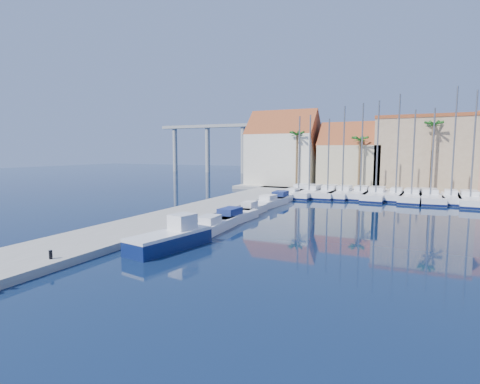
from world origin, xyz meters
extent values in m
plane|color=black|center=(0.00, 0.00, 0.00)|extent=(260.00, 260.00, 0.00)
cube|color=gray|center=(-9.00, 13.50, 0.25)|extent=(6.00, 77.00, 0.50)
cube|color=gray|center=(10.00, 48.00, 0.25)|extent=(54.00, 16.00, 0.50)
cylinder|color=black|center=(-6.86, -4.17, 0.75)|extent=(0.20, 0.20, 0.50)
cube|color=#0D1B4F|center=(-3.13, 2.08, 0.48)|extent=(3.25, 6.62, 0.95)
cube|color=white|center=(-3.13, 2.08, 1.06)|extent=(3.25, 6.62, 0.21)
cube|color=white|center=(-2.89, 3.33, 1.64)|extent=(1.66, 1.92, 1.16)
cube|color=white|center=(-3.21, 8.16, 0.40)|extent=(2.27, 6.13, 0.80)
cube|color=white|center=(-3.17, 7.55, 1.10)|extent=(1.47, 2.18, 0.60)
cube|color=white|center=(-3.48, 12.71, 0.40)|extent=(2.46, 6.76, 0.80)
cube|color=navy|center=(-3.51, 12.05, 1.10)|extent=(1.61, 2.40, 0.60)
cube|color=white|center=(-3.66, 17.44, 0.40)|extent=(1.69, 5.21, 0.80)
cube|color=white|center=(-3.67, 16.92, 1.10)|extent=(1.17, 1.83, 0.60)
cube|color=white|center=(-3.81, 23.61, 0.40)|extent=(2.59, 6.44, 0.80)
cube|color=white|center=(-3.87, 22.99, 1.10)|extent=(1.61, 2.32, 0.60)
cube|color=white|center=(-3.92, 28.28, 0.40)|extent=(2.41, 7.15, 0.80)
cube|color=navy|center=(-3.91, 27.57, 1.10)|extent=(1.64, 2.52, 0.60)
cube|color=white|center=(-3.57, 32.73, 0.40)|extent=(2.34, 6.06, 0.80)
cube|color=white|center=(-3.62, 32.14, 1.10)|extent=(1.48, 2.17, 0.60)
cube|color=white|center=(-3.74, 35.97, 0.50)|extent=(2.47, 8.90, 1.00)
cube|color=#0C143E|center=(-3.74, 35.97, 0.18)|extent=(2.53, 8.96, 0.28)
cube|color=white|center=(-3.73, 36.85, 1.30)|extent=(1.66, 2.69, 0.60)
cylinder|color=slate|center=(-3.75, 35.52, 6.33)|extent=(0.20, 0.20, 10.65)
cube|color=white|center=(-1.91, 35.26, 0.50)|extent=(3.85, 11.49, 1.00)
cube|color=#0C143E|center=(-1.91, 35.26, 0.18)|extent=(3.92, 11.56, 0.28)
cube|color=white|center=(-1.82, 36.39, 1.30)|extent=(2.33, 3.54, 0.60)
cylinder|color=slate|center=(-1.96, 34.70, 6.35)|extent=(0.20, 0.20, 10.70)
cube|color=white|center=(0.57, 35.99, 0.50)|extent=(2.78, 10.41, 1.00)
cube|color=#0C143E|center=(0.57, 35.99, 0.18)|extent=(2.84, 10.47, 0.28)
cube|color=white|center=(0.56, 37.03, 1.30)|extent=(1.91, 3.13, 0.60)
cylinder|color=slate|center=(0.57, 35.47, 6.07)|extent=(0.20, 0.20, 10.15)
cube|color=white|center=(2.66, 36.00, 0.50)|extent=(2.92, 9.69, 1.00)
cube|color=#0C143E|center=(2.66, 36.00, 0.18)|extent=(2.98, 9.75, 0.28)
cube|color=white|center=(2.70, 36.96, 1.30)|extent=(1.87, 2.95, 0.60)
cylinder|color=slate|center=(2.64, 35.53, 6.90)|extent=(0.20, 0.20, 11.79)
cube|color=white|center=(5.04, 36.47, 0.50)|extent=(2.63, 9.40, 1.00)
cube|color=#0C143E|center=(5.04, 36.47, 0.18)|extent=(2.70, 9.46, 0.28)
cube|color=white|center=(5.06, 37.40, 1.30)|extent=(1.76, 2.84, 0.60)
cylinder|color=slate|center=(5.03, 36.00, 7.07)|extent=(0.20, 0.20, 12.13)
cube|color=white|center=(7.15, 35.93, 0.50)|extent=(3.17, 10.70, 1.00)
cube|color=#0C143E|center=(7.15, 35.93, 0.18)|extent=(3.23, 10.76, 0.28)
cube|color=white|center=(7.19, 36.99, 1.30)|extent=(2.05, 3.25, 0.60)
cylinder|color=slate|center=(7.13, 35.40, 7.14)|extent=(0.20, 0.20, 12.28)
cube|color=white|center=(9.67, 36.19, 0.50)|extent=(2.56, 8.12, 1.00)
cube|color=#0C143E|center=(9.67, 36.19, 0.18)|extent=(2.62, 8.18, 0.28)
cube|color=white|center=(9.71, 36.99, 1.30)|extent=(1.60, 2.48, 0.60)
cylinder|color=slate|center=(9.64, 35.79, 7.53)|extent=(0.20, 0.20, 13.07)
cube|color=white|center=(11.62, 35.72, 0.50)|extent=(3.26, 9.91, 1.00)
cube|color=#0C143E|center=(11.62, 35.72, 0.18)|extent=(3.33, 9.97, 0.28)
cube|color=white|center=(11.69, 36.69, 1.30)|extent=(1.99, 3.05, 0.60)
cylinder|color=slate|center=(11.58, 35.23, 6.44)|extent=(0.20, 0.20, 10.88)
cube|color=white|center=(13.78, 36.11, 0.50)|extent=(3.36, 10.59, 1.00)
cube|color=#0C143E|center=(13.78, 36.11, 0.18)|extent=(3.42, 10.66, 0.28)
cube|color=white|center=(13.71, 37.16, 1.30)|extent=(2.09, 3.24, 0.60)
cylinder|color=slate|center=(13.81, 35.59, 6.52)|extent=(0.20, 0.20, 11.05)
cube|color=white|center=(16.18, 36.14, 0.50)|extent=(2.42, 8.19, 1.00)
cube|color=#0C143E|center=(16.18, 36.14, 0.18)|extent=(2.48, 8.25, 0.28)
cube|color=white|center=(16.21, 36.95, 1.30)|extent=(1.57, 2.49, 0.60)
cylinder|color=slate|center=(16.17, 35.73, 7.79)|extent=(0.20, 0.20, 13.58)
cube|color=white|center=(18.23, 35.64, 0.50)|extent=(3.09, 10.63, 1.00)
cube|color=#0C143E|center=(18.23, 35.64, 0.18)|extent=(3.15, 10.69, 0.28)
cube|color=white|center=(18.26, 36.70, 1.30)|extent=(2.02, 3.22, 0.60)
cylinder|color=slate|center=(18.21, 35.12, 7.46)|extent=(0.20, 0.20, 12.92)
cube|color=beige|center=(-10.00, 47.00, 5.00)|extent=(12.00, 9.00, 9.00)
cube|color=brown|center=(-10.00, 47.00, 9.50)|extent=(12.30, 9.00, 9.00)
cube|color=#C5B58B|center=(2.00, 47.00, 4.00)|extent=(10.00, 8.00, 7.00)
cube|color=brown|center=(2.00, 47.00, 7.50)|extent=(10.30, 8.00, 8.00)
cube|color=tan|center=(13.00, 48.00, 6.00)|extent=(14.00, 10.00, 11.00)
cube|color=brown|center=(13.00, 48.00, 11.75)|extent=(14.20, 10.20, 0.50)
cylinder|color=brown|center=(-6.00, 42.00, 5.00)|extent=(0.36, 0.36, 9.00)
sphere|color=#1A5618|center=(-6.00, 42.00, 9.35)|extent=(2.60, 2.60, 2.60)
cylinder|color=brown|center=(4.00, 42.00, 4.50)|extent=(0.36, 0.36, 8.00)
sphere|color=#1A5618|center=(4.00, 42.00, 8.35)|extent=(2.60, 2.60, 2.60)
cylinder|color=brown|center=(14.00, 42.00, 5.50)|extent=(0.36, 0.36, 10.00)
sphere|color=#1A5618|center=(14.00, 42.00, 10.35)|extent=(2.60, 2.60, 2.60)
cube|color=#9E9E99|center=(-38.00, 82.00, 14.00)|extent=(48.00, 2.20, 0.90)
cylinder|color=#9E9E99|center=(-58.00, 82.00, 7.00)|extent=(1.40, 1.40, 14.00)
cylinder|color=#9E9E99|center=(-46.00, 82.00, 7.00)|extent=(1.40, 1.40, 14.00)
cylinder|color=#9E9E99|center=(-34.00, 82.00, 7.00)|extent=(1.40, 1.40, 14.00)
cylinder|color=#9E9E99|center=(-22.00, 82.00, 7.00)|extent=(1.40, 1.40, 14.00)
camera|label=1|loc=(11.71, -18.47, 6.67)|focal=28.00mm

